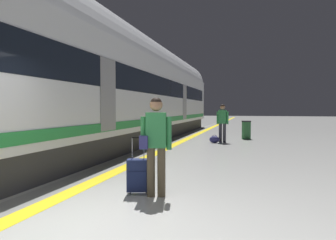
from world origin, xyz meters
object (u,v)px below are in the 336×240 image
object	(u,v)px
rolling_suitcase_foreground	(138,175)
high_speed_train	(125,86)
passenger_near	(222,120)
duffel_bag_near	(214,139)
waste_bin	(246,130)
traveller_foreground	(155,139)

from	to	relation	value
rolling_suitcase_foreground	high_speed_train	bearing A→B (deg)	115.56
passenger_near	duffel_bag_near	distance (m)	0.94
passenger_near	waste_bin	xyz separation A→B (m)	(0.99, 1.88, -0.53)
traveller_foreground	passenger_near	size ratio (longest dim) A/B	1.00
rolling_suitcase_foreground	duffel_bag_near	xyz separation A→B (m)	(0.31, 8.38, -0.19)
duffel_bag_near	waste_bin	xyz separation A→B (m)	(1.31, 2.17, 0.30)
traveller_foreground	passenger_near	distance (m)	8.71
traveller_foreground	rolling_suitcase_foreground	world-z (taller)	traveller_foreground
traveller_foreground	high_speed_train	bearing A→B (deg)	117.59
rolling_suitcase_foreground	duffel_bag_near	distance (m)	8.39
rolling_suitcase_foreground	waste_bin	bearing A→B (deg)	81.24
traveller_foreground	duffel_bag_near	size ratio (longest dim) A/B	3.88
traveller_foreground	rolling_suitcase_foreground	distance (m)	0.73
duffel_bag_near	high_speed_train	bearing A→B (deg)	-161.26
high_speed_train	rolling_suitcase_foreground	bearing A→B (deg)	-64.44
traveller_foreground	waste_bin	world-z (taller)	traveller_foreground
high_speed_train	traveller_foreground	xyz separation A→B (m)	(3.74, -7.16, -1.51)
duffel_bag_near	waste_bin	world-z (taller)	waste_bin
duffel_bag_near	waste_bin	distance (m)	2.55
passenger_near	duffel_bag_near	size ratio (longest dim) A/B	3.88
high_speed_train	rolling_suitcase_foreground	distance (m)	8.18
high_speed_train	passenger_near	distance (m)	4.58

